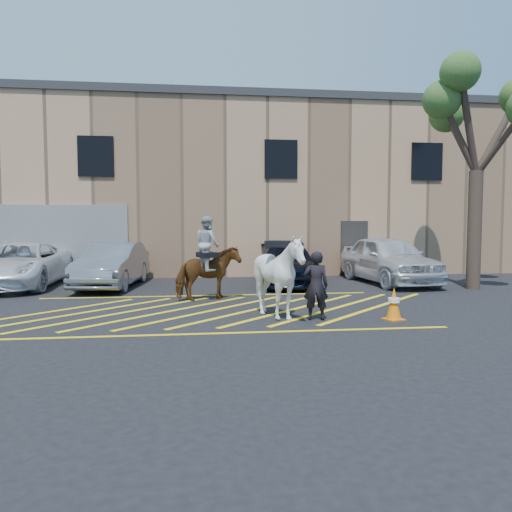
{
  "coord_description": "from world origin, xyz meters",
  "views": [
    {
      "loc": [
        -0.43,
        -12.39,
        2.19
      ],
      "look_at": [
        1.16,
        0.2,
        1.3
      ],
      "focal_mm": 35.0,
      "sensor_mm": 36.0,
      "label": 1
    }
  ],
  "objects": [
    {
      "name": "car_silver_sedan",
      "position": [
        -3.1,
        4.49,
        0.74
      ],
      "size": [
        2.05,
        4.62,
        1.48
      ],
      "primitive_type": "imported",
      "rotation": [
        0.0,
        0.0,
        -0.11
      ],
      "color": "gray",
      "rests_on": "ground"
    },
    {
      "name": "mounted_bay",
      "position": [
        -0.03,
        1.39,
        0.94
      ],
      "size": [
        1.94,
        1.45,
        2.33
      ],
      "color": "brown",
      "rests_on": "ground"
    },
    {
      "name": "hatching_zone",
      "position": [
        -0.0,
        -0.3,
        0.01
      ],
      "size": [
        12.6,
        5.12,
        0.01
      ],
      "color": "yellow",
      "rests_on": "ground"
    },
    {
      "name": "handler",
      "position": [
        2.26,
        -1.7,
        0.77
      ],
      "size": [
        0.61,
        0.44,
        1.53
      ],
      "primitive_type": "imported",
      "rotation": [
        0.0,
        0.0,
        3.0
      ],
      "color": "black",
      "rests_on": "ground"
    },
    {
      "name": "car_white_pickup",
      "position": [
        -6.14,
        4.89,
        0.74
      ],
      "size": [
        2.49,
        5.33,
        1.48
      ],
      "primitive_type": "imported",
      "rotation": [
        0.0,
        0.0,
        -0.01
      ],
      "color": "white",
      "rests_on": "ground"
    },
    {
      "name": "warehouse",
      "position": [
        -0.01,
        11.99,
        3.65
      ],
      "size": [
        32.42,
        10.2,
        7.3
      ],
      "color": "tan",
      "rests_on": "ground"
    },
    {
      "name": "tree",
      "position": [
        8.57,
        2.68,
        5.69
      ],
      "size": [
        3.99,
        4.37,
        7.31
      ],
      "color": "#4A3A2D",
      "rests_on": "ground"
    },
    {
      "name": "car_white_suv",
      "position": [
        6.41,
        4.41,
        0.85
      ],
      "size": [
        2.46,
        5.13,
        1.69
      ],
      "primitive_type": "imported",
      "rotation": [
        0.0,
        0.0,
        0.09
      ],
      "color": "white",
      "rests_on": "ground"
    },
    {
      "name": "traffic_cone",
      "position": [
        3.98,
        -1.92,
        0.37
      ],
      "size": [
        0.48,
        0.48,
        0.73
      ],
      "color": "orange",
      "rests_on": "ground"
    },
    {
      "name": "car_blue_suv",
      "position": [
        2.8,
        4.65,
        0.7
      ],
      "size": [
        2.49,
        5.03,
        1.4
      ],
      "primitive_type": "imported",
      "rotation": [
        0.0,
        0.0,
        -0.11
      ],
      "color": "black",
      "rests_on": "ground"
    },
    {
      "name": "ground",
      "position": [
        0.0,
        0.0,
        0.0
      ],
      "size": [
        90.0,
        90.0,
        0.0
      ],
      "primitive_type": "plane",
      "color": "black",
      "rests_on": "ground"
    },
    {
      "name": "saddled_white",
      "position": [
        1.48,
        -1.44,
        0.95
      ],
      "size": [
        2.09,
        2.19,
        1.89
      ],
      "color": "silver",
      "rests_on": "ground"
    }
  ]
}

